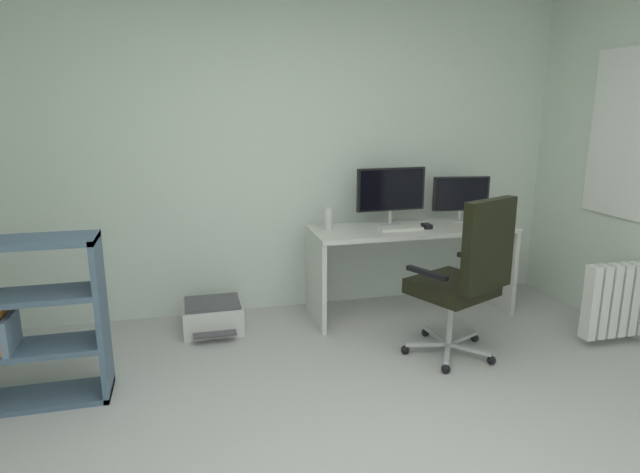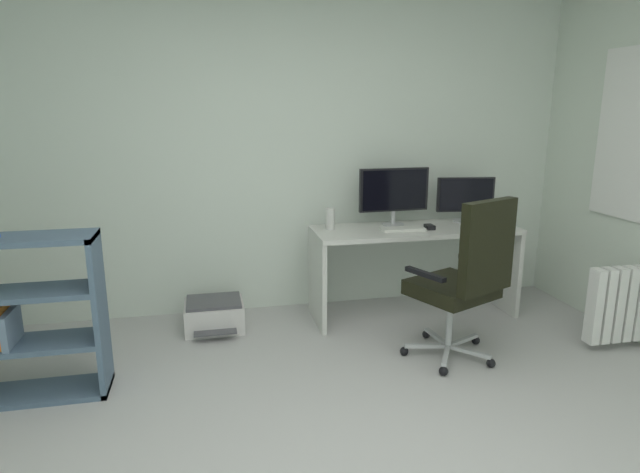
# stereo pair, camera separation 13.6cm
# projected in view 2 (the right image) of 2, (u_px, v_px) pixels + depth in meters

# --- Properties ---
(wall_back) EXTENTS (4.84, 0.10, 2.67)m
(wall_back) POSITION_uv_depth(u_px,v_px,m) (279.00, 149.00, 4.34)
(wall_back) COLOR silver
(wall_back) RESTS_ON ground
(desk) EXTENTS (1.63, 0.56, 0.73)m
(desk) POSITION_uv_depth(u_px,v_px,m) (414.00, 250.00, 4.29)
(desk) COLOR silver
(desk) RESTS_ON ground
(monitor_main) EXTENTS (0.58, 0.18, 0.46)m
(monitor_main) POSITION_uv_depth(u_px,v_px,m) (394.00, 192.00, 4.28)
(monitor_main) COLOR #B2B5B7
(monitor_main) RESTS_ON desk
(monitor_secondary) EXTENTS (0.48, 0.18, 0.37)m
(monitor_secondary) POSITION_uv_depth(u_px,v_px,m) (465.00, 197.00, 4.42)
(monitor_secondary) COLOR #B2B5B7
(monitor_secondary) RESTS_ON desk
(keyboard) EXTENTS (0.34, 0.13, 0.02)m
(keyboard) POSITION_uv_depth(u_px,v_px,m) (403.00, 229.00, 4.16)
(keyboard) COLOR silver
(keyboard) RESTS_ON desk
(computer_mouse) EXTENTS (0.06, 0.10, 0.03)m
(computer_mouse) POSITION_uv_depth(u_px,v_px,m) (430.00, 227.00, 4.20)
(computer_mouse) COLOR black
(computer_mouse) RESTS_ON desk
(desktop_speaker) EXTENTS (0.07, 0.07, 0.17)m
(desktop_speaker) POSITION_uv_depth(u_px,v_px,m) (330.00, 219.00, 4.17)
(desktop_speaker) COLOR silver
(desktop_speaker) RESTS_ON desk
(office_chair) EXTENTS (0.65, 0.69, 1.12)m
(office_chair) POSITION_uv_depth(u_px,v_px,m) (465.00, 276.00, 3.46)
(office_chair) COLOR #B7BABC
(office_chair) RESTS_ON ground
(bookshelf) EXTENTS (0.87, 0.31, 0.97)m
(bookshelf) POSITION_uv_depth(u_px,v_px,m) (2.00, 320.00, 3.03)
(bookshelf) COLOR slate
(bookshelf) RESTS_ON ground
(printer) EXTENTS (0.44, 0.45, 0.23)m
(printer) POSITION_uv_depth(u_px,v_px,m) (214.00, 315.00, 4.10)
(printer) COLOR silver
(printer) RESTS_ON ground
(radiator) EXTENTS (0.75, 0.10, 0.54)m
(radiator) POSITION_uv_depth(u_px,v_px,m) (637.00, 303.00, 3.75)
(radiator) COLOR white
(radiator) RESTS_ON ground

